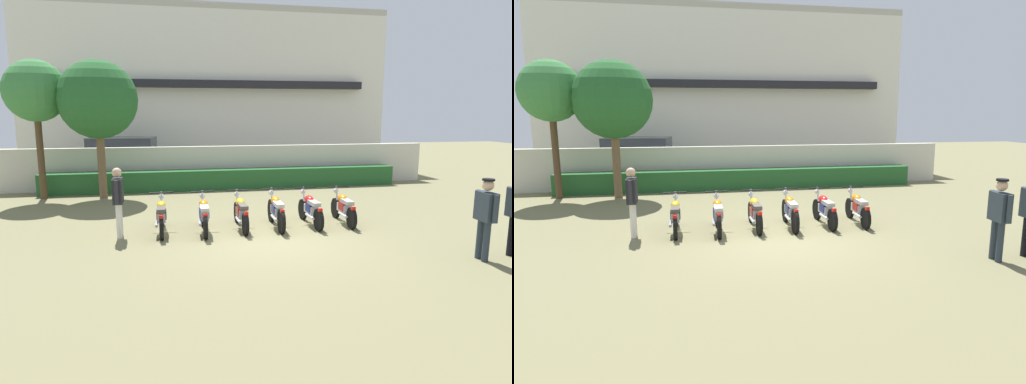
% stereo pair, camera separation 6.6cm
% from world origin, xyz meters
% --- Properties ---
extents(ground, '(60.00, 60.00, 0.00)m').
position_xyz_m(ground, '(0.00, 0.00, 0.00)').
color(ground, olive).
extents(building, '(18.02, 6.50, 8.10)m').
position_xyz_m(building, '(0.00, 15.29, 4.05)').
color(building, silver).
rests_on(building, ground).
extents(compound_wall, '(17.12, 0.30, 1.62)m').
position_xyz_m(compound_wall, '(0.00, 7.90, 0.81)').
color(compound_wall, beige).
rests_on(compound_wall, ground).
extents(hedge_row, '(13.70, 0.70, 0.77)m').
position_xyz_m(hedge_row, '(0.00, 7.20, 0.38)').
color(hedge_row, '#235628').
rests_on(hedge_row, ground).
extents(parked_car, '(4.70, 2.54, 1.89)m').
position_xyz_m(parked_car, '(-4.00, 10.11, 0.94)').
color(parked_car, silver).
rests_on(parked_car, ground).
extents(tree_near_inspector, '(2.06, 2.06, 4.70)m').
position_xyz_m(tree_near_inspector, '(-6.50, 6.47, 3.63)').
color(tree_near_inspector, '#4C3823').
rests_on(tree_near_inspector, ground).
extents(tree_far_side, '(2.66, 2.66, 4.72)m').
position_xyz_m(tree_far_side, '(-4.50, 6.29, 3.37)').
color(tree_far_side, brown).
rests_on(tree_far_side, ground).
extents(motorcycle_in_row_0, '(0.60, 1.87, 0.95)m').
position_xyz_m(motorcycle_in_row_0, '(-2.44, 1.16, 0.44)').
color(motorcycle_in_row_0, black).
rests_on(motorcycle_in_row_0, ground).
extents(motorcycle_in_row_1, '(0.60, 1.86, 0.97)m').
position_xyz_m(motorcycle_in_row_1, '(-1.40, 1.02, 0.45)').
color(motorcycle_in_row_1, black).
rests_on(motorcycle_in_row_1, ground).
extents(motorcycle_in_row_2, '(0.60, 1.87, 0.94)m').
position_xyz_m(motorcycle_in_row_2, '(-0.44, 1.17, 0.44)').
color(motorcycle_in_row_2, black).
rests_on(motorcycle_in_row_2, ground).
extents(motorcycle_in_row_3, '(0.60, 1.87, 0.97)m').
position_xyz_m(motorcycle_in_row_3, '(0.48, 1.10, 0.45)').
color(motorcycle_in_row_3, black).
rests_on(motorcycle_in_row_3, ground).
extents(motorcycle_in_row_4, '(0.60, 1.85, 0.94)m').
position_xyz_m(motorcycle_in_row_4, '(1.43, 1.17, 0.44)').
color(motorcycle_in_row_4, black).
rests_on(motorcycle_in_row_4, ground).
extents(motorcycle_in_row_5, '(0.60, 1.83, 0.94)m').
position_xyz_m(motorcycle_in_row_5, '(2.36, 1.17, 0.44)').
color(motorcycle_in_row_5, black).
rests_on(motorcycle_in_row_5, ground).
extents(inspector_person, '(0.23, 0.68, 1.68)m').
position_xyz_m(inspector_person, '(-3.43, 0.96, 1.00)').
color(inspector_person, silver).
rests_on(inspector_person, ground).
extents(officer_0, '(0.26, 0.67, 1.68)m').
position_xyz_m(officer_0, '(3.97, -2.23, 0.99)').
color(officer_0, '#28333D').
rests_on(officer_0, ground).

